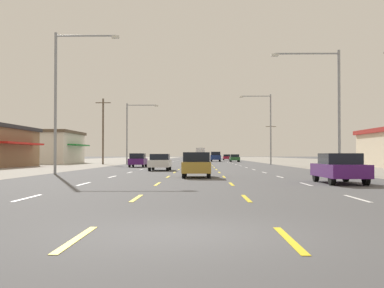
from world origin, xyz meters
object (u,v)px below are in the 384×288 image
(streetlight_right_row_0, at_px, (331,100))
(streetlight_left_row_1, at_px, (131,128))
(suv_inner_right_farther, at_px, (216,157))
(hatchback_center_turn_farthest, at_px, (200,157))
(sedan_inner_left_mid, at_px, (160,162))
(box_truck_center_turn_distant_b, at_px, (200,153))
(hatchback_center_turn_near, at_px, (197,165))
(hatchback_far_left_midfar, at_px, (138,160))
(streetlight_right_row_1, at_px, (267,124))
(sedan_far_right_distant_a, at_px, (227,157))
(sedan_far_right_nearest, at_px, (339,168))
(sedan_far_right_far, at_px, (235,158))
(streetlight_left_row_0, at_px, (62,91))

(streetlight_right_row_0, distance_m, streetlight_left_row_1, 38.97)
(suv_inner_right_farther, distance_m, hatchback_center_turn_farthest, 12.49)
(sedan_inner_left_mid, height_order, box_truck_center_turn_distant_b, box_truck_center_turn_distant_b)
(hatchback_center_turn_farthest, height_order, streetlight_right_row_0, streetlight_right_row_0)
(hatchback_center_turn_near, xyz_separation_m, hatchback_far_left_midfar, (-6.80, 24.65, 0.00))
(streetlight_right_row_0, bearing_deg, streetlight_right_row_1, 89.79)
(hatchback_center_turn_near, xyz_separation_m, sedan_far_right_distant_a, (6.82, 93.69, -0.03))
(sedan_far_right_nearest, distance_m, sedan_far_right_far, 70.40)
(suv_inner_right_farther, bearing_deg, sedan_far_right_distant_a, 81.99)
(sedan_inner_left_mid, xyz_separation_m, streetlight_right_row_1, (12.99, 25.68, 5.01))
(sedan_far_right_nearest, xyz_separation_m, streetlight_right_row_0, (2.55, 11.02, 4.52))
(suv_inner_right_farther, distance_m, sedan_far_right_distant_a, 25.66)
(suv_inner_right_farther, bearing_deg, streetlight_left_row_1, -113.61)
(streetlight_left_row_0, bearing_deg, streetlight_right_row_0, -0.00)
(sedan_far_right_far, relative_size, suv_inner_right_farther, 0.92)
(sedan_far_right_nearest, distance_m, sedan_inner_left_mid, 21.86)
(sedan_far_right_nearest, distance_m, hatchback_far_left_midfar, 33.78)
(sedan_far_right_distant_a, relative_size, box_truck_center_turn_distant_b, 0.62)
(hatchback_center_turn_farthest, bearing_deg, streetlight_right_row_0, -82.93)
(hatchback_center_turn_farthest, bearing_deg, sedan_far_right_nearest, -85.49)
(hatchback_center_turn_near, relative_size, sedan_far_right_far, 0.87)
(sedan_far_right_distant_a, bearing_deg, streetlight_right_row_0, -88.25)
(streetlight_right_row_1, bearing_deg, streetlight_right_row_0, -90.21)
(hatchback_far_left_midfar, bearing_deg, sedan_far_right_far, 71.05)
(hatchback_center_turn_near, xyz_separation_m, streetlight_left_row_1, (-9.66, 38.75, 4.34))
(suv_inner_right_farther, bearing_deg, streetlight_left_row_0, -101.53)
(sedan_far_right_distant_a, distance_m, box_truck_center_turn_distant_b, 11.41)
(streetlight_left_row_0, relative_size, streetlight_right_row_0, 1.15)
(sedan_inner_left_mid, bearing_deg, sedan_far_right_nearest, -61.84)
(hatchback_center_turn_farthest, bearing_deg, suv_inner_right_farther, -75.66)
(sedan_far_right_nearest, height_order, streetlight_right_row_1, streetlight_right_row_1)
(sedan_far_right_nearest, relative_size, streetlight_right_row_1, 0.45)
(hatchback_center_turn_near, bearing_deg, suv_inner_right_farther, 87.28)
(streetlight_left_row_1, bearing_deg, streetlight_right_row_0, -60.50)
(sedan_inner_left_mid, relative_size, hatchback_far_left_midfar, 1.15)
(sedan_far_right_nearest, xyz_separation_m, sedan_inner_left_mid, (-10.31, 19.27, 0.00))
(sedan_far_right_nearest, distance_m, streetlight_right_row_1, 45.30)
(sedan_far_right_nearest, xyz_separation_m, streetlight_right_row_1, (2.67, 44.94, 5.01))
(sedan_far_right_distant_a, xyz_separation_m, streetlight_left_row_1, (-16.48, -54.94, 4.37))
(suv_inner_right_farther, bearing_deg, sedan_far_right_far, -49.03)
(hatchback_center_turn_farthest, distance_m, streetlight_right_row_0, 76.26)
(streetlight_left_row_0, bearing_deg, sedan_far_right_nearest, -33.46)
(hatchback_center_turn_near, relative_size, streetlight_left_row_0, 0.38)
(hatchback_center_turn_near, relative_size, streetlight_left_row_1, 0.45)
(sedan_far_right_nearest, bearing_deg, hatchback_far_left_midfar, 114.07)
(sedan_far_right_nearest, distance_m, box_truck_center_turn_distant_b, 109.30)
(streetlight_right_row_1, bearing_deg, streetlight_left_row_0, -119.71)
(hatchback_center_turn_near, xyz_separation_m, streetlight_right_row_0, (9.52, 4.83, 4.49))
(hatchback_center_turn_near, bearing_deg, sedan_inner_left_mid, 104.33)
(sedan_far_right_nearest, xyz_separation_m, sedan_far_right_far, (-0.20, 70.40, 0.00))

